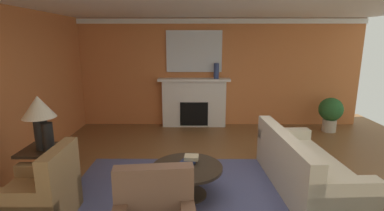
{
  "coord_description": "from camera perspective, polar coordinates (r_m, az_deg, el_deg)",
  "views": [
    {
      "loc": [
        -0.53,
        -3.99,
        2.18
      ],
      "look_at": [
        -0.56,
        1.16,
        1.0
      ],
      "focal_mm": 26.9,
      "sensor_mm": 36.0,
      "label": 1
    }
  ],
  "objects": [
    {
      "name": "sofa",
      "position": [
        4.68,
        21.06,
        -11.71
      ],
      "size": [
        1.0,
        2.14,
        0.85
      ],
      "color": "beige",
      "rests_on": "ground_plane"
    },
    {
      "name": "vase_mantel_right",
      "position": [
        7.17,
        4.85,
        6.84
      ],
      "size": [
        0.13,
        0.13,
        0.38
      ],
      "primitive_type": "cylinder",
      "color": "navy",
      "rests_on": "fireplace"
    },
    {
      "name": "armchair_near_window",
      "position": [
        4.1,
        -27.91,
        -15.92
      ],
      "size": [
        0.81,
        0.81,
        0.95
      ],
      "color": "#9E7A4C",
      "rests_on": "ground_plane"
    },
    {
      "name": "book_art_folio",
      "position": [
        4.19,
        -0.11,
        -10.24
      ],
      "size": [
        0.21,
        0.19,
        0.05
      ],
      "primitive_type": "cube",
      "rotation": [
        0.0,
        0.0,
        -0.08
      ],
      "color": "tan",
      "rests_on": "coffee_table"
    },
    {
      "name": "vase_on_side_table",
      "position": [
        4.32,
        -26.63,
        -5.72
      ],
      "size": [
        0.14,
        0.14,
        0.41
      ],
      "primitive_type": "cylinder",
      "color": "black",
      "rests_on": "side_table"
    },
    {
      "name": "mantel_mirror",
      "position": [
        7.28,
        0.42,
        10.69
      ],
      "size": [
        1.39,
        0.04,
        1.02
      ],
      "primitive_type": "cube",
      "color": "silver"
    },
    {
      "name": "side_table",
      "position": [
        4.66,
        -27.01,
        -11.07
      ],
      "size": [
        0.56,
        0.56,
        0.7
      ],
      "color": "#2D2319",
      "rests_on": "ground_plane"
    },
    {
      "name": "potted_plant",
      "position": [
        7.67,
        25.78,
        -1.12
      ],
      "size": [
        0.56,
        0.56,
        0.83
      ],
      "color": "#BCB29E",
      "rests_on": "ground_plane"
    },
    {
      "name": "table_lamp",
      "position": [
        4.41,
        -28.1,
        -1.17
      ],
      "size": [
        0.44,
        0.44,
        0.75
      ],
      "color": "black",
      "rests_on": "side_table"
    },
    {
      "name": "coffee_table",
      "position": [
        4.16,
        -0.98,
        -13.39
      ],
      "size": [
        1.0,
        1.0,
        0.45
      ],
      "color": "#2D2319",
      "rests_on": "ground_plane"
    },
    {
      "name": "fireplace",
      "position": [
        7.33,
        0.41,
        0.33
      ],
      "size": [
        1.8,
        0.35,
        1.24
      ],
      "color": "white",
      "rests_on": "ground_plane"
    },
    {
      "name": "wall_window",
      "position": [
        5.26,
        -33.44,
        1.7
      ],
      "size": [
        0.12,
        7.22,
        2.71
      ],
      "primitive_type": "cube",
      "color": "#CC723D",
      "rests_on": "ground_plane"
    },
    {
      "name": "crown_moulding",
      "position": [
        7.32,
        4.68,
        16.34
      ],
      "size": [
        7.38,
        0.08,
        0.12
      ],
      "primitive_type": "cube",
      "color": "white"
    },
    {
      "name": "area_rug",
      "position": [
        4.32,
        -0.96,
        -17.31
      ],
      "size": [
        3.44,
        2.53,
        0.01
      ],
      "primitive_type": "cube",
      "color": "#4C517A",
      "rests_on": "ground_plane"
    },
    {
      "name": "ground_plane",
      "position": [
        4.58,
        7.22,
        -15.63
      ],
      "size": [
        8.82,
        8.82,
        0.0
      ],
      "primitive_type": "plane",
      "color": "brown"
    },
    {
      "name": "wall_fireplace",
      "position": [
        7.43,
        4.45,
        6.47
      ],
      "size": [
        7.38,
        0.12,
        2.71
      ],
      "primitive_type": "cube",
      "color": "#CC723D",
      "rests_on": "ground_plane"
    },
    {
      "name": "book_red_cover",
      "position": [
        4.15,
        -0.98,
        -11.34
      ],
      "size": [
        0.24,
        0.24,
        0.06
      ],
      "primitive_type": "cube",
      "rotation": [
        0.0,
        0.0,
        -0.35
      ],
      "color": "navy",
      "rests_on": "coffee_table"
    }
  ]
}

